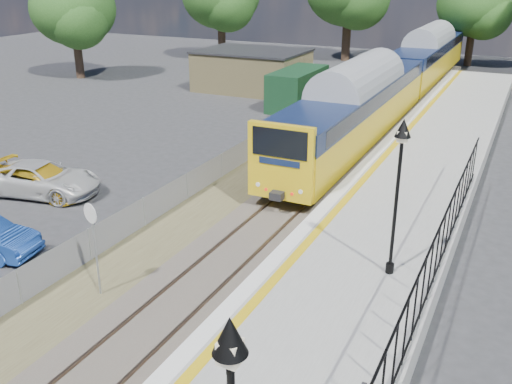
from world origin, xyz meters
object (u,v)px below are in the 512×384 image
Objects in this scene: speed_sign at (93,233)px; car_white at (41,179)px; victorian_lamp_north at (400,162)px; car_yellow at (40,179)px; train at (401,75)px.

speed_sign is 0.59× the size of car_white.
speed_sign is (-7.80, -3.58, -2.22)m from victorian_lamp_north.
speed_sign is 0.65× the size of car_yellow.
speed_sign is at bearing -125.91° from car_yellow.
car_yellow is at bearing -114.31° from train.
car_white is at bearing 160.62° from speed_sign.
car_white is (-15.47, 1.80, -3.59)m from victorian_lamp_north.
victorian_lamp_north is 8.87m from speed_sign.
victorian_lamp_north is 1.53× the size of speed_sign.
victorian_lamp_north is at bearing -97.76° from car_yellow.
speed_sign is 9.46m from car_white.
train is 24.95m from car_white.
train is at bearing 100.57° from speed_sign.
victorian_lamp_north is at bearing -107.46° from car_white.
victorian_lamp_north is at bearing 40.30° from speed_sign.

